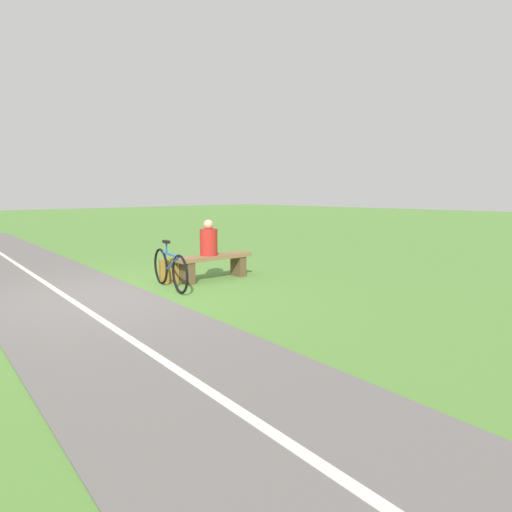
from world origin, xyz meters
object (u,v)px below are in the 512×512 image
object	(u,v)px
bicycle	(170,269)
bench	(214,263)
person_seated	(209,240)
backpack	(169,271)

from	to	relation	value
bicycle	bench	bearing A→B (deg)	108.28
person_seated	backpack	xyz separation A→B (m)	(0.70, -0.35, -0.57)
bench	person_seated	distance (m)	0.47
person_seated	bicycle	size ratio (longest dim) A/B	0.44
person_seated	bench	bearing A→B (deg)	180.00
bicycle	backpack	xyz separation A→B (m)	(-0.27, -0.46, -0.14)
bench	bicycle	distance (m)	1.09
bench	person_seated	bearing A→B (deg)	-0.00
bicycle	backpack	world-z (taller)	bicycle
bicycle	backpack	size ratio (longest dim) A/B	3.59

